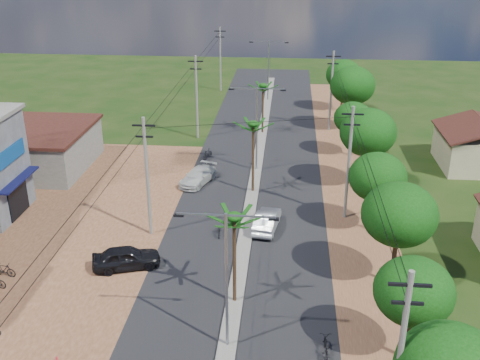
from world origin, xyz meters
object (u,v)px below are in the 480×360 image
object	(u,v)px
car_parked_dark	(126,258)
moto_rider_east	(326,347)
car_silver_mid	(267,221)
car_white_far	(198,177)

from	to	relation	value
car_parked_dark	moto_rider_east	xyz separation A→B (m)	(12.70, -7.38, -0.28)
car_silver_mid	moto_rider_east	size ratio (longest dim) A/B	2.40
car_silver_mid	car_white_far	size ratio (longest dim) A/B	0.94
car_white_far	car_parked_dark	xyz separation A→B (m)	(-2.50, -14.29, 0.09)
car_silver_mid	car_white_far	distance (m)	10.35
car_white_far	moto_rider_east	world-z (taller)	car_white_far
moto_rider_east	car_white_far	bearing A→B (deg)	-66.12
car_silver_mid	car_parked_dark	bearing A→B (deg)	42.79
car_white_far	moto_rider_east	bearing A→B (deg)	-45.47
car_parked_dark	moto_rider_east	size ratio (longest dim) A/B	2.45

